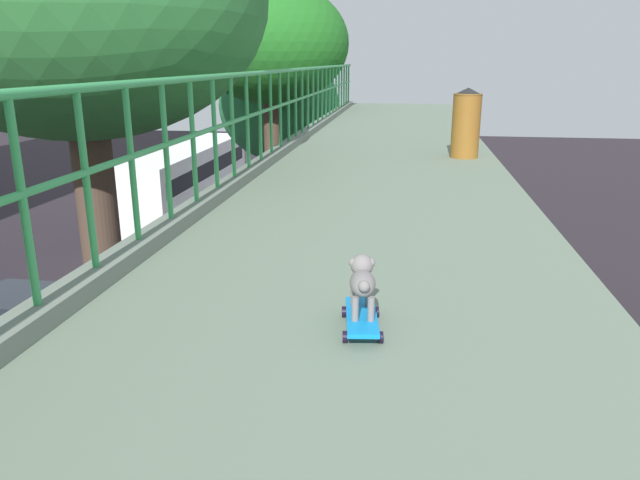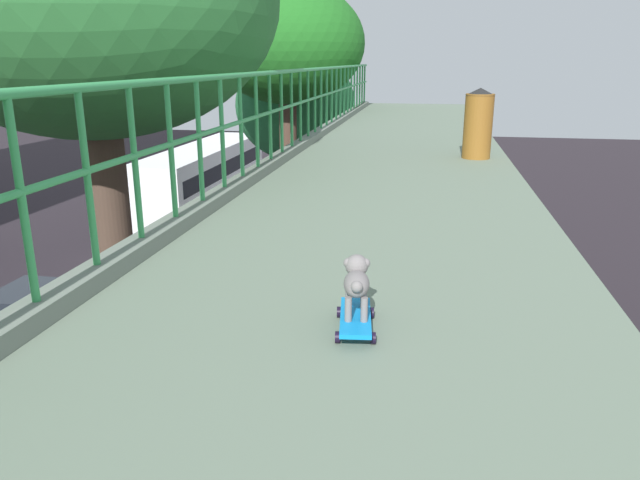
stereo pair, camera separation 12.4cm
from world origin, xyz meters
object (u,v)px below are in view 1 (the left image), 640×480
at_px(city_bus, 187,176).
at_px(toy_skateboard, 362,318).
at_px(small_dog, 362,279).
at_px(car_silver_fifth, 39,423).
at_px(car_black_sixth, 10,322).
at_px(litter_bin, 466,122).

distance_m(city_bus, toy_skateboard, 26.34).
bearing_deg(small_dog, car_silver_fifth, 137.18).
relative_size(car_silver_fifth, car_black_sixth, 1.11).
bearing_deg(car_silver_fifth, litter_bin, -0.55).
bearing_deg(car_silver_fifth, car_black_sixth, 130.45).
bearing_deg(small_dog, litter_bin, 80.49).
height_order(car_black_sixth, litter_bin, litter_bin).
bearing_deg(car_silver_fifth, small_dog, -42.82).
relative_size(city_bus, litter_bin, 12.10).
relative_size(car_black_sixth, city_bus, 0.34).
xyz_separation_m(car_silver_fifth, toy_skateboard, (6.40, -5.97, 5.21)).
xyz_separation_m(car_silver_fifth, car_black_sixth, (-3.34, 3.92, 0.03)).
bearing_deg(car_black_sixth, small_dog, -45.32).
bearing_deg(car_silver_fifth, toy_skateboard, -43.04).
xyz_separation_m(city_bus, litter_bin, (11.14, -18.06, 4.46)).
bearing_deg(toy_skateboard, car_silver_fifth, 136.96).
bearing_deg(car_black_sixth, city_bus, 91.73).
relative_size(city_bus, small_dog, 33.03).
relative_size(toy_skateboard, small_dog, 1.38).
distance_m(small_dog, litter_bin, 5.94).
relative_size(city_bus, toy_skateboard, 23.98).
height_order(city_bus, small_dog, small_dog).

